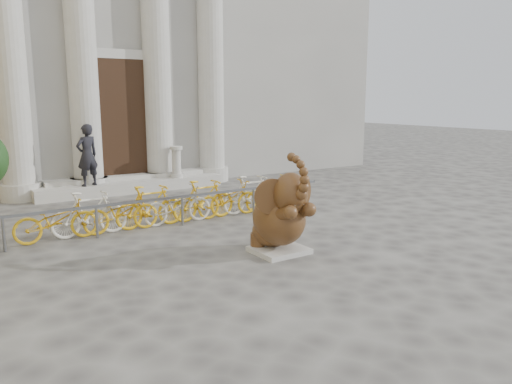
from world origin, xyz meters
TOP-DOWN VIEW (x-y plane):
  - ground at (0.00, 0.00)m, footprint 80.00×80.00m
  - classical_building at (0.00, 14.93)m, footprint 22.00×10.70m
  - entrance_steps at (0.00, 9.40)m, footprint 6.00×1.20m
  - elephant_statue at (0.23, 1.41)m, footprint 1.33×1.46m
  - bike_rack at (-0.46, 4.66)m, footprint 8.00×0.53m
  - pedestrian at (-1.41, 9.05)m, footprint 0.78×0.63m
  - balustrade_post at (1.49, 9.10)m, footprint 0.43×0.43m

SIDE VIEW (x-z plane):
  - ground at x=0.00m, z-range 0.00..0.00m
  - entrance_steps at x=0.00m, z-range 0.00..0.36m
  - bike_rack at x=-0.46m, z-range 0.00..1.00m
  - elephant_statue at x=0.23m, z-range -0.27..1.71m
  - balustrade_post at x=1.49m, z-range 0.32..1.36m
  - pedestrian at x=-1.41m, z-range 0.36..2.22m
  - classical_building at x=0.00m, z-range -0.02..11.98m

